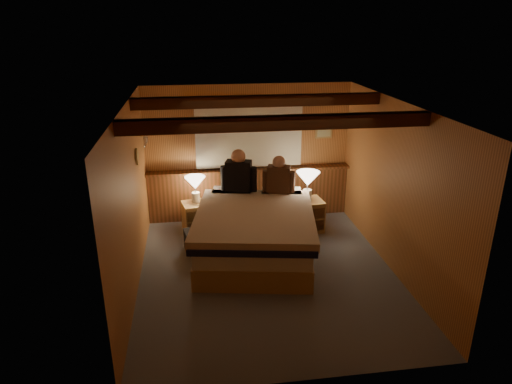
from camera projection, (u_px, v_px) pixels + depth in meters
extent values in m
plane|color=#545A64|center=(268.00, 273.00, 6.53)|extent=(4.20, 4.20, 0.00)
plane|color=tan|center=(269.00, 106.00, 5.68)|extent=(4.20, 4.20, 0.00)
plane|color=#CA8748|center=(249.00, 153.00, 8.05)|extent=(3.60, 0.00, 3.60)
plane|color=#CA8748|center=(131.00, 202.00, 5.87)|extent=(0.00, 4.20, 4.20)
plane|color=#CA8748|center=(396.00, 189.00, 6.35)|extent=(0.00, 4.20, 4.20)
plane|color=#CA8748|center=(307.00, 277.00, 4.17)|extent=(3.60, 0.00, 3.60)
cube|color=brown|center=(249.00, 194.00, 8.26)|extent=(3.60, 0.12, 0.90)
cube|color=brown|center=(249.00, 170.00, 8.04)|extent=(3.60, 0.22, 0.04)
cylinder|color=#412110|center=(249.00, 105.00, 7.68)|extent=(2.10, 0.05, 0.05)
sphere|color=#412110|center=(186.00, 107.00, 7.54)|extent=(0.08, 0.08, 0.08)
sphere|color=#412110|center=(309.00, 104.00, 7.82)|extent=(0.08, 0.08, 0.08)
cube|color=white|center=(249.00, 137.00, 7.88)|extent=(1.85, 0.08, 1.05)
cube|color=#412110|center=(278.00, 123.00, 5.16)|extent=(3.60, 0.15, 0.16)
cube|color=#412110|center=(259.00, 101.00, 6.55)|extent=(3.60, 0.15, 0.16)
cylinder|color=silver|center=(143.00, 132.00, 7.17)|extent=(0.03, 0.55, 0.03)
torus|color=silver|center=(144.00, 142.00, 7.07)|extent=(0.01, 0.21, 0.21)
torus|color=silver|center=(146.00, 138.00, 7.29)|extent=(0.01, 0.21, 0.21)
cube|color=#A68C53|center=(324.00, 131.00, 8.09)|extent=(0.30, 0.03, 0.25)
cube|color=beige|center=(324.00, 131.00, 8.08)|extent=(0.24, 0.01, 0.19)
cube|color=#AE794A|center=(255.00, 245.00, 7.00)|extent=(1.97, 2.41, 0.32)
cube|color=silver|center=(255.00, 228.00, 6.89)|extent=(1.92, 2.36, 0.26)
cube|color=black|center=(254.00, 226.00, 6.58)|extent=(1.95, 1.99, 0.09)
cube|color=pink|center=(255.00, 217.00, 6.69)|extent=(2.03, 2.21, 0.13)
cube|color=silver|center=(232.00, 194.00, 7.61)|extent=(0.70, 0.47, 0.17)
cube|color=silver|center=(281.00, 195.00, 7.59)|extent=(0.70, 0.47, 0.17)
cube|color=#AE794A|center=(197.00, 217.00, 7.79)|extent=(0.53, 0.50, 0.50)
cube|color=brown|center=(199.00, 216.00, 7.58)|extent=(0.41, 0.11, 0.18)
cube|color=brown|center=(200.00, 227.00, 7.65)|extent=(0.41, 0.11, 0.18)
cylinder|color=silver|center=(199.00, 216.00, 7.58)|extent=(0.04, 0.04, 0.03)
cylinder|color=silver|center=(200.00, 227.00, 7.65)|extent=(0.04, 0.04, 0.03)
cube|color=#AE794A|center=(307.00, 215.00, 7.80)|extent=(0.54, 0.50, 0.55)
cube|color=brown|center=(312.00, 214.00, 7.57)|extent=(0.45, 0.07, 0.19)
cube|color=brown|center=(311.00, 226.00, 7.64)|extent=(0.45, 0.07, 0.19)
cylinder|color=silver|center=(312.00, 214.00, 7.57)|extent=(0.03, 0.03, 0.03)
cylinder|color=silver|center=(311.00, 226.00, 7.64)|extent=(0.03, 0.03, 0.03)
cylinder|color=silver|center=(196.00, 197.00, 7.71)|extent=(0.13, 0.13, 0.17)
cylinder|color=silver|center=(195.00, 191.00, 7.67)|extent=(0.02, 0.02, 0.10)
cone|color=#F7E1C1|center=(195.00, 183.00, 7.62)|extent=(0.35, 0.35, 0.21)
cylinder|color=silver|center=(307.00, 195.00, 7.66)|extent=(0.15, 0.15, 0.20)
cylinder|color=silver|center=(307.00, 188.00, 7.61)|extent=(0.03, 0.03, 0.11)
cone|color=#F7E1C1|center=(308.00, 179.00, 7.55)|extent=(0.39, 0.39, 0.24)
cube|color=black|center=(239.00, 177.00, 7.47)|extent=(0.46, 0.34, 0.54)
cylinder|color=black|center=(224.00, 179.00, 7.51)|extent=(0.13, 0.13, 0.43)
cylinder|color=black|center=(253.00, 180.00, 7.45)|extent=(0.13, 0.13, 0.43)
sphere|color=tan|center=(238.00, 157.00, 7.34)|extent=(0.24, 0.24, 0.24)
cube|color=#452A1B|center=(279.00, 180.00, 7.41)|extent=(0.41, 0.31, 0.48)
cylinder|color=#452A1B|center=(266.00, 182.00, 7.46)|extent=(0.11, 0.11, 0.38)
cylinder|color=#452A1B|center=(291.00, 183.00, 7.40)|extent=(0.11, 0.11, 0.38)
sphere|color=tan|center=(279.00, 162.00, 7.31)|extent=(0.21, 0.21, 0.21)
cube|color=black|center=(203.00, 240.00, 7.16)|extent=(0.60, 0.41, 0.33)
cylinder|color=black|center=(202.00, 229.00, 7.10)|extent=(0.14, 0.34, 0.09)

